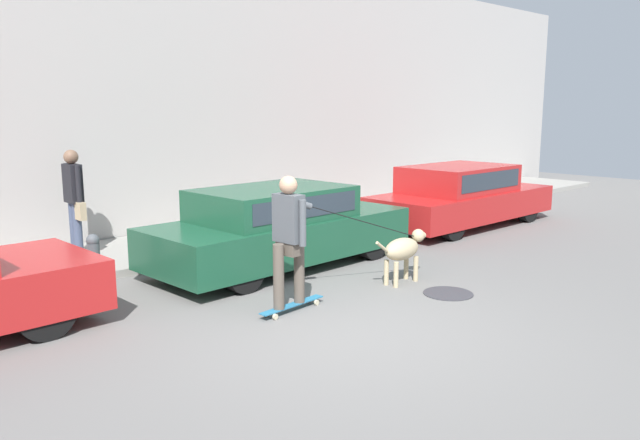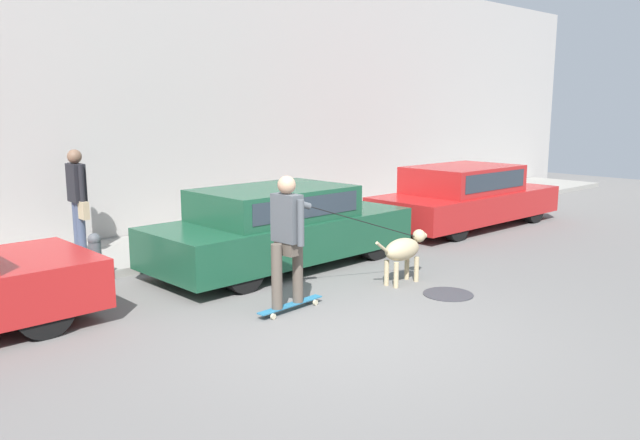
{
  "view_description": "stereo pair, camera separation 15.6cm",
  "coord_description": "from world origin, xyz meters",
  "px_view_note": "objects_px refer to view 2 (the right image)",
  "views": [
    {
      "loc": [
        -4.87,
        -4.62,
        2.47
      ],
      "look_at": [
        0.91,
        1.5,
        0.95
      ],
      "focal_mm": 35.0,
      "sensor_mm": 36.0,
      "label": 1
    },
    {
      "loc": [
        -4.76,
        -4.73,
        2.47
      ],
      "look_at": [
        0.91,
        1.5,
        0.95
      ],
      "focal_mm": 35.0,
      "sensor_mm": 36.0,
      "label": 2
    }
  ],
  "objects_px": {
    "parked_car_1": "(281,228)",
    "parked_car_2": "(466,197)",
    "pedestrian_with_bag": "(78,195)",
    "fire_hydrant": "(95,259)",
    "skateboarder": "(288,235)",
    "dog": "(404,250)"
  },
  "relations": [
    {
      "from": "dog",
      "to": "parked_car_2",
      "type": "bearing_deg",
      "value": 22.74
    },
    {
      "from": "parked_car_1",
      "to": "skateboarder",
      "type": "bearing_deg",
      "value": -128.29
    },
    {
      "from": "parked_car_2",
      "to": "dog",
      "type": "distance_m",
      "value": 4.71
    },
    {
      "from": "parked_car_2",
      "to": "parked_car_1",
      "type": "bearing_deg",
      "value": -179.89
    },
    {
      "from": "dog",
      "to": "skateboarder",
      "type": "distance_m",
      "value": 2.08
    },
    {
      "from": "parked_car_1",
      "to": "skateboarder",
      "type": "xyz_separation_m",
      "value": [
        -1.34,
        -1.81,
        0.35
      ]
    },
    {
      "from": "dog",
      "to": "fire_hydrant",
      "type": "bearing_deg",
      "value": 138.97
    },
    {
      "from": "parked_car_2",
      "to": "fire_hydrant",
      "type": "height_order",
      "value": "parked_car_2"
    },
    {
      "from": "parked_car_1",
      "to": "parked_car_2",
      "type": "height_order",
      "value": "parked_car_2"
    },
    {
      "from": "fire_hydrant",
      "to": "dog",
      "type": "bearing_deg",
      "value": -39.5
    },
    {
      "from": "pedestrian_with_bag",
      "to": "fire_hydrant",
      "type": "bearing_deg",
      "value": 75.72
    },
    {
      "from": "parked_car_1",
      "to": "fire_hydrant",
      "type": "xyz_separation_m",
      "value": [
        -2.64,
        0.8,
        -0.21
      ]
    },
    {
      "from": "pedestrian_with_bag",
      "to": "skateboarder",
      "type": "bearing_deg",
      "value": 102.03
    },
    {
      "from": "parked_car_1",
      "to": "dog",
      "type": "bearing_deg",
      "value": -72.59
    },
    {
      "from": "pedestrian_with_bag",
      "to": "fire_hydrant",
      "type": "height_order",
      "value": "pedestrian_with_bag"
    },
    {
      "from": "parked_car_2",
      "to": "fire_hydrant",
      "type": "xyz_separation_m",
      "value": [
        -7.62,
        0.8,
        -0.22
      ]
    },
    {
      "from": "skateboarder",
      "to": "pedestrian_with_bag",
      "type": "xyz_separation_m",
      "value": [
        -0.85,
        4.31,
        0.11
      ]
    },
    {
      "from": "skateboarder",
      "to": "fire_hydrant",
      "type": "distance_m",
      "value": 2.98
    },
    {
      "from": "parked_car_2",
      "to": "fire_hydrant",
      "type": "bearing_deg",
      "value": 174.07
    },
    {
      "from": "dog",
      "to": "skateboarder",
      "type": "relative_size",
      "value": 0.38
    },
    {
      "from": "parked_car_1",
      "to": "pedestrian_with_bag",
      "type": "distance_m",
      "value": 3.35
    },
    {
      "from": "parked_car_1",
      "to": "dog",
      "type": "relative_size",
      "value": 4.05
    }
  ]
}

